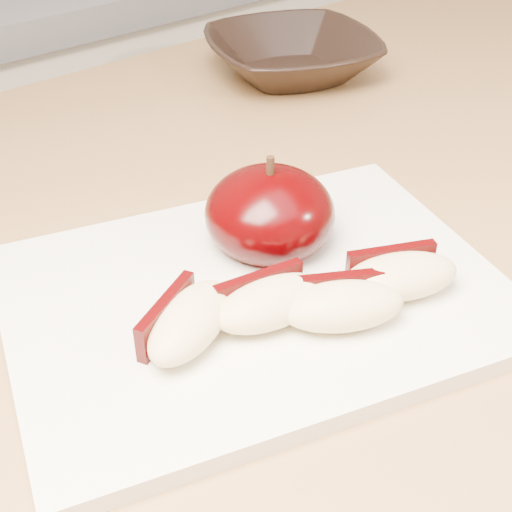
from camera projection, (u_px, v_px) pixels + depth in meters
cutting_board at (256, 296)px, 0.44m from camera, size 0.35×0.30×0.01m
apple_half at (270, 214)px, 0.47m from camera, size 0.09×0.09×0.07m
apple_wedge_a at (187, 321)px, 0.40m from camera, size 0.08×0.06×0.03m
apple_wedge_b at (270, 301)px, 0.41m from camera, size 0.08×0.05×0.03m
apple_wedge_c at (341, 304)px, 0.41m from camera, size 0.08×0.07×0.03m
apple_wedge_d at (399, 275)px, 0.43m from camera, size 0.08×0.06×0.03m
bowl at (292, 56)px, 0.74m from camera, size 0.22×0.22×0.04m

